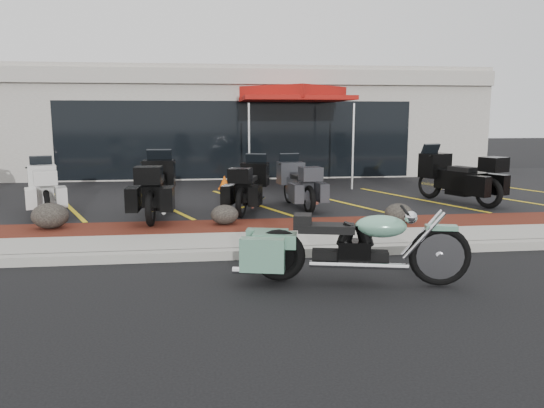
{
  "coord_description": "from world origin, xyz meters",
  "views": [
    {
      "loc": [
        -1.05,
        -7.53,
        2.31
      ],
      "look_at": [
        0.03,
        1.2,
        0.84
      ],
      "focal_mm": 35.0,
      "sensor_mm": 36.0,
      "label": 1
    }
  ],
  "objects": [
    {
      "name": "ground",
      "position": [
        0.0,
        0.0,
        0.0
      ],
      "size": [
        90.0,
        90.0,
        0.0
      ],
      "primitive_type": "plane",
      "color": "black",
      "rests_on": "ground"
    },
    {
      "name": "traffic_cone",
      "position": [
        -0.54,
        8.16,
        0.36
      ],
      "size": [
        0.4,
        0.4,
        0.41
      ],
      "primitive_type": "cone",
      "rotation": [
        0.0,
        0.0,
        0.12
      ],
      "color": "#DB5307",
      "rests_on": "upper_lot"
    },
    {
      "name": "touring_grey",
      "position": [
        0.97,
        5.39,
        0.78
      ],
      "size": [
        1.1,
        2.24,
        1.25
      ],
      "primitive_type": null,
      "rotation": [
        0.0,
        0.0,
        1.71
      ],
      "color": "#313236",
      "rests_on": "upper_lot"
    },
    {
      "name": "touring_black_rear",
      "position": [
        4.76,
        5.68,
        0.87
      ],
      "size": [
        1.88,
        2.65,
        1.44
      ],
      "primitive_type": null,
      "rotation": [
        0.0,
        0.0,
        1.99
      ],
      "color": "black",
      "rests_on": "upper_lot"
    },
    {
      "name": "hero_cruiser",
      "position": [
        2.07,
        -0.89,
        0.55
      ],
      "size": [
        3.21,
        1.49,
        1.1
      ],
      "primitive_type": null,
      "rotation": [
        0.0,
        0.0,
        -0.23
      ],
      "color": "#659E82",
      "rests_on": "ground"
    },
    {
      "name": "mulch_bed",
      "position": [
        0.0,
        2.8,
        0.08
      ],
      "size": [
        24.0,
        1.2,
        0.16
      ],
      "primitive_type": "cube",
      "color": "#39190D",
      "rests_on": "ground"
    },
    {
      "name": "touring_white",
      "position": [
        -4.87,
        5.3,
        0.77
      ],
      "size": [
        1.46,
        2.29,
        1.24
      ],
      "primitive_type": null,
      "rotation": [
        0.0,
        0.0,
        1.9
      ],
      "color": "white",
      "rests_on": "upper_lot"
    },
    {
      "name": "boulder_left",
      "position": [
        -4.07,
        2.93,
        0.41
      ],
      "size": [
        0.7,
        0.58,
        0.49
      ],
      "primitive_type": "ellipsoid",
      "color": "black",
      "rests_on": "mulch_bed"
    },
    {
      "name": "boulder_right",
      "position": [
        2.79,
        2.63,
        0.36
      ],
      "size": [
        0.56,
        0.47,
        0.4
      ],
      "primitive_type": "ellipsoid",
      "color": "black",
      "rests_on": "mulch_bed"
    },
    {
      "name": "popup_canopy",
      "position": [
        1.7,
        9.23,
        2.93
      ],
      "size": [
        3.56,
        3.56,
        3.06
      ],
      "rotation": [
        0.0,
        0.0,
        -0.09
      ],
      "color": "silver",
      "rests_on": "upper_lot"
    },
    {
      "name": "touring_black_front",
      "position": [
        -2.12,
        4.7,
        0.86
      ],
      "size": [
        1.0,
        2.46,
        1.42
      ],
      "primitive_type": null,
      "rotation": [
        0.0,
        0.0,
        1.54
      ],
      "color": "black",
      "rests_on": "upper_lot"
    },
    {
      "name": "touring_black_mid",
      "position": [
        0.13,
        5.11,
        0.79
      ],
      "size": [
        1.44,
        2.33,
        1.27
      ],
      "primitive_type": null,
      "rotation": [
        0.0,
        0.0,
        1.27
      ],
      "color": "black",
      "rests_on": "upper_lot"
    },
    {
      "name": "upper_lot",
      "position": [
        0.0,
        8.2,
        0.07
      ],
      "size": [
        26.0,
        9.6,
        0.15
      ],
      "primitive_type": "cube",
      "color": "black",
      "rests_on": "ground"
    },
    {
      "name": "boulder_mid",
      "position": [
        -0.72,
        2.91,
        0.36
      ],
      "size": [
        0.56,
        0.46,
        0.39
      ],
      "primitive_type": "ellipsoid",
      "color": "black",
      "rests_on": "mulch_bed"
    },
    {
      "name": "sidewalk",
      "position": [
        0.0,
        1.6,
        0.07
      ],
      "size": [
        24.0,
        1.2,
        0.15
      ],
      "primitive_type": "cube",
      "color": "gray",
      "rests_on": "ground"
    },
    {
      "name": "curb",
      "position": [
        0.0,
        0.9,
        0.07
      ],
      "size": [
        24.0,
        0.25,
        0.15
      ],
      "primitive_type": "cube",
      "color": "gray",
      "rests_on": "ground"
    },
    {
      "name": "dealership_building",
      "position": [
        0.0,
        14.47,
        2.01
      ],
      "size": [
        18.0,
        8.16,
        4.0
      ],
      "color": "#9D978E",
      "rests_on": "ground"
    }
  ]
}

